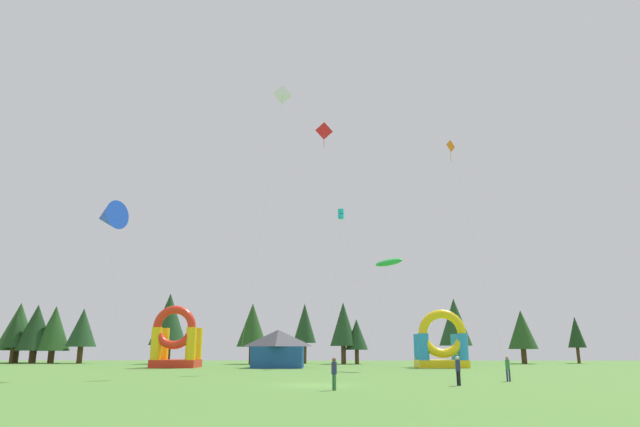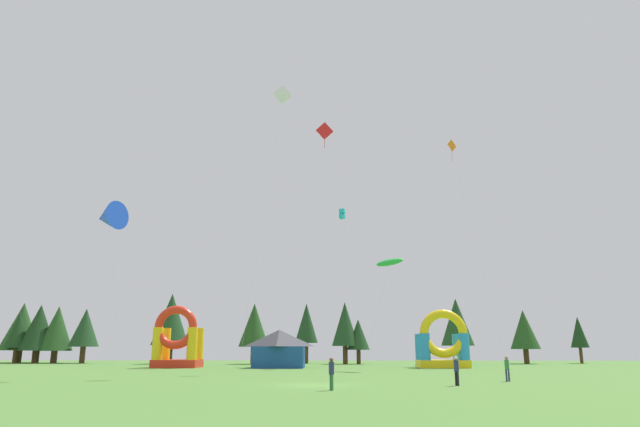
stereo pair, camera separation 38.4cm
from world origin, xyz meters
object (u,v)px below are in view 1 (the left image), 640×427
(kite_white_diamond, at_px, (283,96))
(person_far_side, at_px, (508,366))
(kite_green_parafoil, at_px, (389,262))
(kite_red_diamond, at_px, (324,133))
(inflatable_yellow_castle, at_px, (441,347))
(festival_tent, at_px, (278,349))
(kite_cyan_box, at_px, (341,214))
(kite_blue_delta, at_px, (108,217))
(inflatable_red_slide, at_px, (176,344))
(person_left_edge, at_px, (334,371))
(kite_orange_diamond, at_px, (450,149))
(person_midfield, at_px, (458,368))

(kite_white_diamond, height_order, person_far_side, kite_white_diamond)
(kite_green_parafoil, xyz_separation_m, kite_red_diamond, (-6.58, -1.45, 13.53))
(inflatable_yellow_castle, relative_size, festival_tent, 1.14)
(kite_white_diamond, relative_size, inflatable_yellow_castle, 4.26)
(kite_cyan_box, xyz_separation_m, kite_blue_delta, (-18.40, -22.15, -5.44))
(kite_cyan_box, xyz_separation_m, inflatable_red_slide, (-18.42, -1.15, -14.90))
(kite_cyan_box, distance_m, person_left_edge, 36.73)
(kite_white_diamond, distance_m, kite_red_diamond, 7.09)
(festival_tent, bearing_deg, inflatable_red_slide, 178.22)
(inflatable_yellow_castle, bearing_deg, kite_red_diamond, -147.78)
(kite_green_parafoil, bearing_deg, kite_blue_delta, -147.45)
(kite_blue_delta, bearing_deg, kite_orange_diamond, 32.64)
(kite_cyan_box, height_order, inflatable_red_slide, kite_cyan_box)
(kite_cyan_box, relative_size, festival_tent, 3.30)
(kite_white_diamond, height_order, inflatable_yellow_castle, kite_white_diamond)
(kite_cyan_box, xyz_separation_m, person_midfield, (6.36, -29.06, -16.45))
(kite_white_diamond, xyz_separation_m, kite_red_diamond, (3.87, 5.74, -1.52))
(kite_white_diamond, distance_m, kite_blue_delta, 20.08)
(kite_red_diamond, relative_size, festival_tent, 4.55)
(kite_cyan_box, bearing_deg, kite_green_parafoil, -57.57)
(person_left_edge, distance_m, inflatable_yellow_castle, 34.17)
(person_left_edge, bearing_deg, person_midfield, 83.12)
(kite_green_parafoil, distance_m, inflatable_red_slide, 25.27)
(kite_green_parafoil, relative_size, kite_blue_delta, 0.85)
(festival_tent, bearing_deg, kite_red_diamond, -54.83)
(person_midfield, bearing_deg, inflatable_yellow_castle, 136.76)
(kite_red_diamond, distance_m, person_left_edge, 33.32)
(kite_blue_delta, distance_m, festival_tent, 25.59)
(festival_tent, bearing_deg, person_far_side, -53.07)
(kite_cyan_box, bearing_deg, kite_blue_delta, -129.72)
(kite_green_parafoil, height_order, festival_tent, kite_green_parafoil)
(kite_red_diamond, relative_size, person_far_side, 15.44)
(kite_white_diamond, height_order, kite_green_parafoil, kite_white_diamond)
(kite_green_parafoil, bearing_deg, person_left_edge, -102.66)
(kite_green_parafoil, height_order, person_left_edge, kite_green_parafoil)
(kite_red_diamond, height_order, inflatable_yellow_castle, kite_red_diamond)
(festival_tent, bearing_deg, inflatable_yellow_castle, 2.22)
(kite_green_parafoil, distance_m, kite_blue_delta, 27.45)
(kite_orange_diamond, relative_size, person_left_edge, 15.27)
(kite_orange_diamond, distance_m, festival_tent, 30.20)
(kite_white_diamond, bearing_deg, inflatable_yellow_castle, 39.65)
(kite_blue_delta, bearing_deg, kite_red_diamond, 38.82)
(kite_cyan_box, distance_m, person_midfield, 33.99)
(kite_white_diamond, distance_m, person_far_side, 31.35)
(kite_orange_diamond, bearing_deg, person_far_side, -95.68)
(person_midfield, distance_m, festival_tent, 30.66)
(inflatable_red_slide, distance_m, festival_tent, 11.39)
(person_left_edge, bearing_deg, kite_blue_delta, -155.43)
(kite_red_diamond, distance_m, person_midfield, 31.80)
(inflatable_red_slide, xyz_separation_m, festival_tent, (11.37, -0.35, -0.53))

